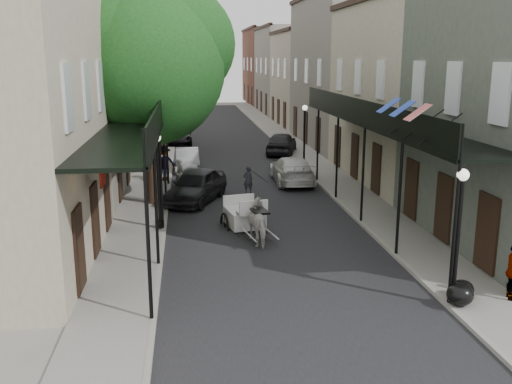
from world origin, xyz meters
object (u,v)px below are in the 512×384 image
object	(u,v)px
lamppost_right_near	(458,235)
lamppost_right_far	(304,135)
tree_near	(156,60)
car_left_far	(179,137)
carriage	(242,201)
car_right_far	(281,143)
horse	(261,222)
pedestrian_walking	(180,173)
pedestrian_sidewalk_left	(164,163)
car_right_near	(292,170)
car_left_mid	(187,159)
lamppost_left	(158,180)
tree_far	(166,69)
car_left_near	(196,186)

from	to	relation	value
lamppost_right_near	lamppost_right_far	size ratio (longest dim) A/B	1.00
tree_near	car_left_far	xyz separation A→B (m)	(0.60, 18.50, -5.89)
tree_near	lamppost_right_far	world-z (taller)	tree_near
carriage	car_right_far	world-z (taller)	carriage
tree_near	car_left_far	bearing A→B (deg)	88.15
tree_near	horse	xyz separation A→B (m)	(3.81, -6.09, -5.72)
lamppost_right_near	pedestrian_walking	xyz separation A→B (m)	(-7.46, 15.56, -1.30)
lamppost_right_far	pedestrian_sidewalk_left	bearing A→B (deg)	-159.36
lamppost_right_near	car_right_near	distance (m)	16.13
horse	car_left_mid	xyz separation A→B (m)	(-2.59, 14.32, -0.13)
lamppost_left	car_right_far	world-z (taller)	lamppost_left
lamppost_right_far	pedestrian_walking	bearing A→B (deg)	-149.28
lamppost_right_near	car_right_near	world-z (taller)	lamppost_right_near
tree_far	car_right_far	size ratio (longest dim) A/B	1.90
pedestrian_walking	pedestrian_sidewalk_left	size ratio (longest dim) A/B	0.80
car_left_mid	tree_far	bearing A→B (deg)	101.09
lamppost_right_near	pedestrian_walking	world-z (taller)	lamppost_right_near
horse	carriage	world-z (taller)	carriage
carriage	car_left_mid	bearing A→B (deg)	88.87
lamppost_left	car_left_far	size ratio (longest dim) A/B	0.86
tree_far	lamppost_left	bearing A→B (deg)	-89.54
car_right_near	carriage	bearing A→B (deg)	66.58
lamppost_right_far	car_left_near	distance (m)	10.18
car_left_near	car_left_mid	xyz separation A→B (m)	(-0.37, 7.96, -0.14)
lamppost_right_near	pedestrian_sidewalk_left	distance (m)	18.83
carriage	car_left_far	distance (m)	22.40
lamppost_right_near	car_left_near	bearing A→B (deg)	118.30
car_left_near	car_right_far	bearing A→B (deg)	87.25
lamppost_left	pedestrian_walking	bearing A→B (deg)	84.44
pedestrian_walking	car_left_near	size ratio (longest dim) A/B	0.33
lamppost_left	horse	distance (m)	4.37
carriage	car_left_near	xyz separation A→B (m)	(-1.75, 4.00, -0.23)
lamppost_right_near	lamppost_left	xyz separation A→B (m)	(-8.20, 8.00, 0.00)
tree_near	tree_far	bearing A→B (deg)	90.19
tree_far	horse	world-z (taller)	tree_far
lamppost_right_near	pedestrian_sidewalk_left	size ratio (longest dim) A/B	1.96
tree_far	car_left_near	size ratio (longest dim) A/B	1.90
horse	car_right_far	xyz separation A→B (m)	(3.98, 19.24, 0.00)
tree_near	car_left_far	size ratio (longest dim) A/B	2.23
lamppost_right_far	pedestrian_sidewalk_left	world-z (taller)	lamppost_right_far
tree_far	lamppost_right_far	size ratio (longest dim) A/B	2.32
tree_near	lamppost_right_far	size ratio (longest dim) A/B	2.60
pedestrian_sidewalk_left	carriage	bearing A→B (deg)	89.64
lamppost_right_near	car_right_near	bearing A→B (deg)	95.36
tree_far	lamppost_right_far	xyz separation A→B (m)	(8.35, -6.18, -3.79)
tree_far	carriage	size ratio (longest dim) A/B	3.34
car_right_near	car_right_far	world-z (taller)	car_right_far
tree_far	car_right_near	distance (m)	13.29
car_right_near	lamppost_right_far	bearing A→B (deg)	-109.44
lamppost_left	car_left_mid	xyz separation A→B (m)	(1.13, 12.40, -1.41)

